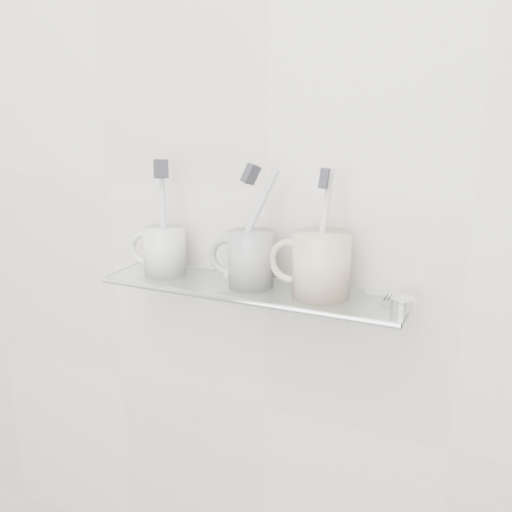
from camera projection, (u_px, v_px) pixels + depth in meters
The scene contains 18 objects.
wall_back at pixel (266, 189), 0.93m from camera, with size 2.50×2.50×0.00m, color silver.
shelf_glass at pixel (251, 289), 0.92m from camera, with size 0.50×0.12×0.01m, color silver.
shelf_rail at pixel (235, 300), 0.87m from camera, with size 0.01×0.01×0.50m, color silver.
bracket_left at pixel (158, 272), 1.04m from camera, with size 0.02×0.02×0.03m, color silver.
bracket_right at pixel (387, 305), 0.88m from camera, with size 0.02×0.02×0.03m, color silver.
mug_left at pixel (165, 251), 0.97m from camera, with size 0.07×0.07×0.08m, color silver.
mug_left_handle at pixel (144, 249), 0.99m from camera, with size 0.06×0.06×0.01m, color silver.
toothbrush_left at pixel (163, 217), 0.96m from camera, with size 0.01×0.01×0.19m, color silver.
bristles_left at pixel (161, 169), 0.94m from camera, with size 0.01×0.02×0.03m, color #31313A.
mug_center at pixel (251, 259), 0.91m from camera, with size 0.07×0.07×0.09m, color white.
mug_center_handle at pixel (227, 256), 0.93m from camera, with size 0.07×0.07×0.01m, color white.
toothbrush_center at pixel (251, 225), 0.89m from camera, with size 0.01×0.01×0.19m, color silver.
bristles_center at pixel (251, 174), 0.87m from camera, with size 0.01×0.02×0.03m, color #31313A.
mug_right at pixel (321, 265), 0.86m from camera, with size 0.09×0.09×0.10m, color beige.
mug_right_handle at pixel (290, 261), 0.88m from camera, with size 0.07×0.07×0.01m, color beige.
toothbrush_right at pixel (322, 232), 0.85m from camera, with size 0.01×0.01×0.19m, color silver.
bristles_right at pixel (324, 178), 0.83m from camera, with size 0.01×0.02×0.03m, color #31313A.
chrome_cap at pixel (403, 303), 0.82m from camera, with size 0.04×0.04×0.02m, color silver.
Camera 1 is at (0.36, 0.25, 1.39)m, focal length 40.00 mm.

